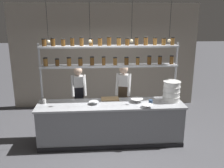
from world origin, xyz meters
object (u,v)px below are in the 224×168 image
Objects in this scene: container_stack at (171,91)px; cutting_board at (110,99)px; prep_bowl_near_left at (137,100)px; serving_cup_front at (44,101)px; spice_shelf_unit at (109,57)px; prep_bowl_center_back at (147,106)px; chef_left at (79,94)px; serving_cup_by_board at (151,102)px; prep_bowl_center_front at (94,103)px; chef_center at (123,93)px.

container_stack reaches higher than cutting_board.
prep_bowl_near_left is 2.62× the size of serving_cup_front.
prep_bowl_center_back is at bearing -39.47° from spice_shelf_unit.
chef_left is 1.80m from serving_cup_by_board.
prep_bowl_near_left is 0.95m from prep_bowl_center_front.
spice_shelf_unit reaches higher than prep_bowl_near_left.
prep_bowl_center_back is 2.24× the size of serving_cup_front.
container_stack is 1.74m from prep_bowl_center_front.
chef_center is 1.16m from container_stack.
prep_bowl_center_front is at bearing -123.53° from chef_center.
prep_bowl_near_left is (1.31, -0.68, 0.05)m from chef_left.
spice_shelf_unit reaches higher than serving_cup_by_board.
serving_cup_by_board is (0.11, 0.17, 0.02)m from prep_bowl_center_back.
chef_center is at bearing 40.50° from prep_bowl_center_front.
spice_shelf_unit is 13.00× the size of prep_bowl_center_back.
spice_shelf_unit reaches higher than cutting_board.
serving_cup_front is at bearing 179.24° from container_stack.
spice_shelf_unit is 7.70× the size of cutting_board.
chef_left is 3.98× the size of cutting_board.
chef_center reaches higher than chef_left.
cutting_board is 3.75× the size of serving_cup_by_board.
chef_left is at bearing 115.80° from prep_bowl_center_front.
spice_shelf_unit is 1.58m from container_stack.
serving_cup_by_board is at bearing -158.50° from container_stack.
container_stack is at bearing -8.40° from cutting_board.
prep_bowl_center_front is (-0.35, -0.34, -0.94)m from spice_shelf_unit.
prep_bowl_near_left is at bearing -33.81° from chef_left.
serving_cup_by_board is at bearing 58.53° from prep_bowl_center_back.
container_stack is 1.65× the size of prep_bowl_near_left.
prep_bowl_center_back is at bearing -10.62° from serving_cup_front.
serving_cup_by_board is at bearing -5.48° from prep_bowl_center_front.
serving_cup_by_board is (0.27, -0.18, 0.02)m from prep_bowl_near_left.
prep_bowl_center_back reaches higher than prep_bowl_center_front.
chef_center is 6.97× the size of prep_bowl_center_back.
container_stack is at bearing -23.99° from chef_left.
chef_center is 3.63× the size of container_stack.
container_stack is at bearing 31.21° from prep_bowl_center_back.
prep_bowl_center_back is 2.22× the size of serving_cup_by_board.
prep_bowl_near_left is 1.17× the size of prep_bowl_center_back.
serving_cup_front is at bearing 173.55° from prep_bowl_center_front.
cutting_board is (0.02, -0.05, -0.96)m from spice_shelf_unit.
chef_left is 1.09m from chef_center.
cutting_board is (-0.35, -0.33, -0.02)m from chef_center.
chef_left is at bearing -171.33° from chef_center.
serving_cup_by_board is (0.50, -0.73, 0.02)m from chef_center.
cutting_board is at bearing 37.61° from prep_bowl_center_front.
serving_cup_front is 2.30m from serving_cup_by_board.
cutting_board is at bearing 171.60° from container_stack.
serving_cup_front is at bearing -171.35° from spice_shelf_unit.
prep_bowl_center_front is at bearing -6.45° from serving_cup_front.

